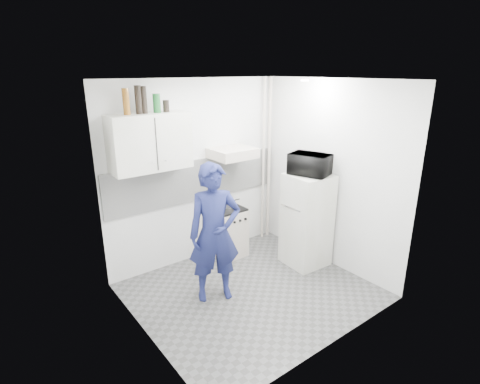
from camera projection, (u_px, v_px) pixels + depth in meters
floor at (251, 291)px, 4.79m from camera, size 2.80×2.80×0.00m
ceiling at (254, 79)px, 3.98m from camera, size 2.80×2.80×0.00m
wall_back at (197, 173)px, 5.33m from camera, size 2.80×0.00×2.80m
wall_left at (139, 224)px, 3.58m from camera, size 0.00×2.60×2.60m
wall_right at (330, 175)px, 5.19m from camera, size 0.00×2.60×2.60m
person at (215, 233)px, 4.43m from camera, size 0.73×0.61×1.71m
stove at (228, 232)px, 5.63m from camera, size 0.46×0.46×0.73m
fridge at (307, 220)px, 5.30m from camera, size 0.59×0.59×1.34m
stove_top at (228, 209)px, 5.51m from camera, size 0.44×0.44×0.03m
saucepan at (228, 204)px, 5.54m from camera, size 0.17×0.17×0.09m
microwave at (310, 164)px, 5.05m from camera, size 0.61×0.50×0.29m
bottle_b at (126, 102)px, 4.29m from camera, size 0.08×0.08×0.30m
bottle_c at (138, 100)px, 4.37m from camera, size 0.08×0.08×0.33m
bottle_d at (144, 100)px, 4.41m from camera, size 0.07×0.07×0.32m
canister_a at (157, 103)px, 4.51m from camera, size 0.09×0.09×0.23m
canister_b at (166, 106)px, 4.60m from camera, size 0.08×0.08×0.14m
upper_cabinet at (150, 142)px, 4.59m from camera, size 1.00×0.35×0.70m
range_hood at (233, 153)px, 5.31m from camera, size 0.60×0.50×0.14m
backsplash at (198, 180)px, 5.35m from camera, size 2.74×0.03×0.60m
pipe_a at (269, 161)px, 6.02m from camera, size 0.05×0.05×2.60m
pipe_b at (263, 162)px, 5.95m from camera, size 0.04×0.04×2.60m
ceiling_spot_fixture at (305, 80)px, 4.71m from camera, size 0.10×0.10×0.02m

